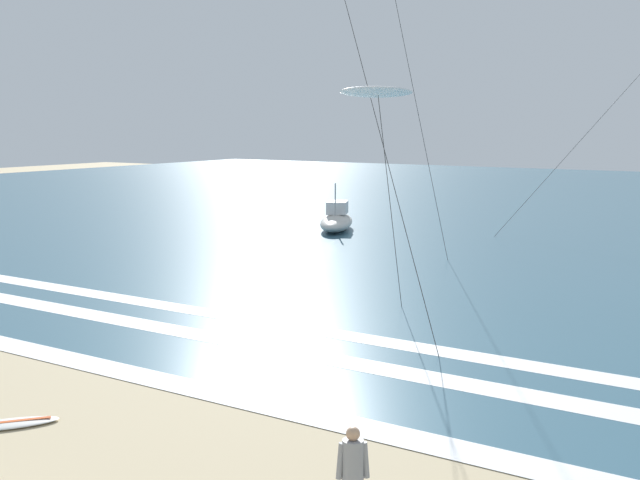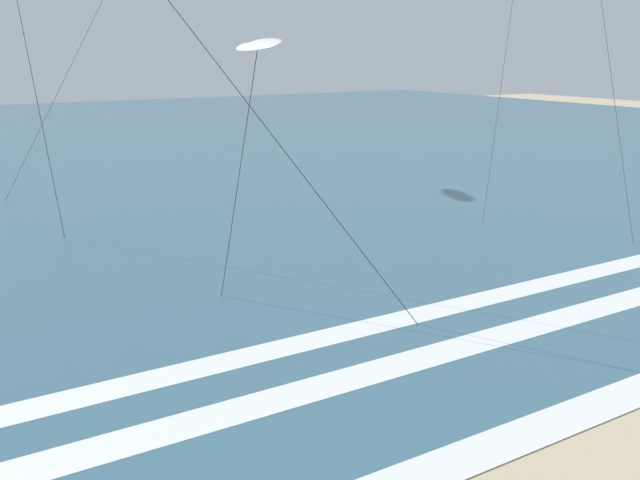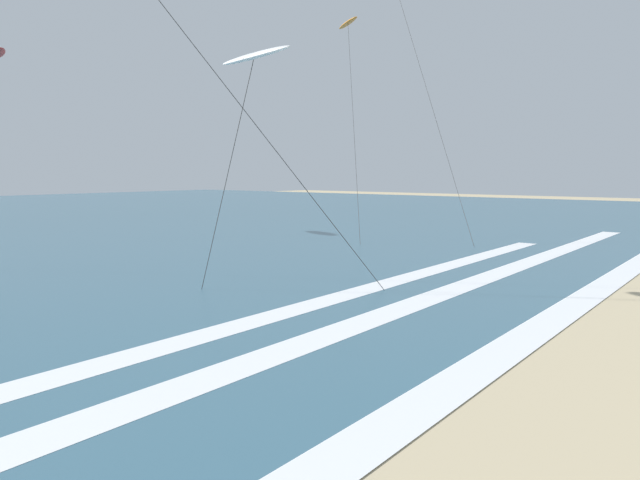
% 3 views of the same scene
% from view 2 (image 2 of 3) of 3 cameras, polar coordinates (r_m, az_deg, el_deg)
% --- Properties ---
extents(ocean_surface, '(140.00, 90.00, 0.01)m').
position_cam_2_polar(ocean_surface, '(53.42, -23.83, 6.48)').
color(ocean_surface, '#386075').
rests_on(ocean_surface, ground).
extents(wave_foam_shoreline, '(51.36, 0.94, 0.01)m').
position_cam_2_polar(wave_foam_shoreline, '(13.00, 11.47, -16.72)').
color(wave_foam_shoreline, white).
rests_on(wave_foam_shoreline, ocean_surface).
extents(wave_foam_mid_break, '(56.63, 0.97, 0.01)m').
position_cam_2_polar(wave_foam_mid_break, '(14.68, -3.05, -12.49)').
color(wave_foam_mid_break, white).
rests_on(wave_foam_mid_break, ocean_surface).
extents(wave_foam_outer_break, '(40.48, 0.92, 0.01)m').
position_cam_2_polar(wave_foam_outer_break, '(16.20, -8.73, -9.88)').
color(wave_foam_outer_break, white).
rests_on(wave_foam_outer_break, ocean_surface).
extents(kite_white_far_right, '(1.41, 3.87, 7.09)m').
position_cam_2_polar(kite_white_far_right, '(17.39, -4.98, 15.18)').
color(kite_white_far_right, white).
rests_on(kite_white_far_right, ground).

